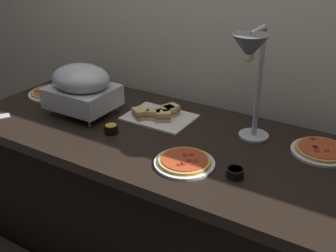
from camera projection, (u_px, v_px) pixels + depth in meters
name	position (u px, v px, depth m)	size (l,w,h in m)	color
ground_plane	(154.00, 251.00, 2.33)	(8.00, 8.00, 0.00)	#38332D
back_wall	(202.00, 20.00, 2.18)	(4.40, 0.04, 2.40)	beige
buffet_table	(153.00, 195.00, 2.16)	(1.90, 0.84, 0.76)	black
chafing_dish	(82.00, 87.00, 2.12)	(0.33, 0.27, 0.26)	#B7BABF
heat_lamp	(251.00, 59.00, 1.66)	(0.15, 0.30, 0.53)	#B7BABF
pizza_plate_front	(52.00, 93.00, 2.41)	(0.27, 0.27, 0.03)	white
pizza_plate_center	(184.00, 162.00, 1.71)	(0.25, 0.25, 0.03)	white
pizza_plate_raised_stand	(321.00, 150.00, 1.80)	(0.26, 0.26, 0.03)	white
sandwich_platter	(159.00, 115.00, 2.11)	(0.34, 0.25, 0.06)	white
sauce_cup_near	(111.00, 129.00, 1.96)	(0.07, 0.07, 0.04)	black
sauce_cup_far	(235.00, 172.00, 1.62)	(0.07, 0.07, 0.04)	black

